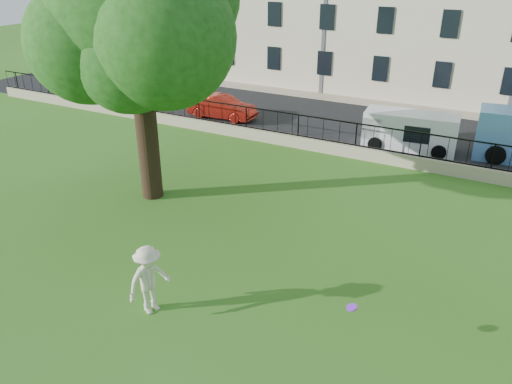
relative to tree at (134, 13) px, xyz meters
The scene contains 10 objects.
ground 10.06m from the tree, 34.20° to the right, with size 120.00×120.00×0.00m, color #3B6818.
retaining_wall 12.00m from the tree, 53.20° to the left, with size 50.00×0.40×0.60m, color tan.
iron_railing 11.54m from the tree, 53.20° to the left, with size 50.00×0.05×1.13m.
street 15.65m from the tree, 64.81° to the left, with size 60.00×9.00×0.01m, color black.
sidewalk 20.07m from the tree, 71.57° to the left, with size 60.00×1.40×0.12m, color tan.
tree is the anchor object (origin of this frame).
man 9.65m from the tree, 50.57° to the right, with size 1.30×0.75×2.01m, color beige.
frisbee 12.41m from the tree, 24.54° to the right, with size 0.27×0.27×0.03m, color #8428E2.
red_sedan 12.54m from the tree, 106.51° to the left, with size 1.44×4.13×1.36m, color #B02115.
white_van 14.41m from the tree, 52.48° to the left, with size 4.46×1.74×1.87m, color white.
Camera 1 is at (6.58, -10.07, 8.78)m, focal length 35.00 mm.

